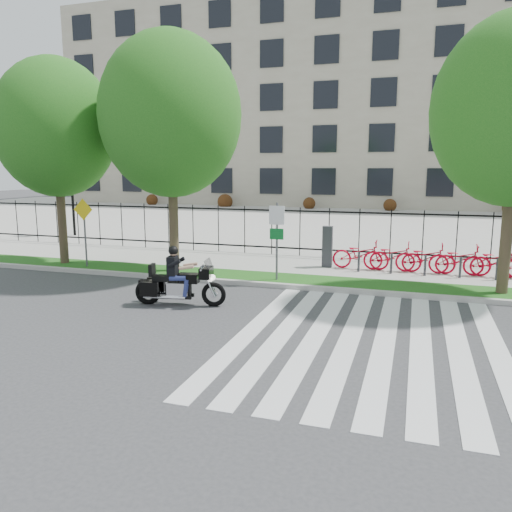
% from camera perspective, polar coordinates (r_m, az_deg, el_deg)
% --- Properties ---
extents(ground, '(120.00, 120.00, 0.00)m').
position_cam_1_polar(ground, '(12.67, -9.90, -7.25)').
color(ground, '#343437').
rests_on(ground, ground).
extents(curb, '(60.00, 0.20, 0.15)m').
position_cam_1_polar(curb, '(16.26, -3.19, -2.98)').
color(curb, '#A7A49D').
rests_on(curb, ground).
extents(grass_verge, '(60.00, 1.50, 0.15)m').
position_cam_1_polar(grass_verge, '(17.03, -2.17, -2.36)').
color(grass_verge, '#184711').
rests_on(grass_verge, ground).
extents(sidewalk, '(60.00, 3.50, 0.15)m').
position_cam_1_polar(sidewalk, '(19.35, 0.36, -0.85)').
color(sidewalk, '#9C9A92').
rests_on(sidewalk, ground).
extents(plaza, '(80.00, 34.00, 0.10)m').
position_cam_1_polar(plaza, '(36.32, 8.74, 4.11)').
color(plaza, '#9C9A92').
rests_on(plaza, ground).
extents(crosswalk_stripes, '(5.70, 8.00, 0.01)m').
position_cam_1_polar(crosswalk_stripes, '(11.34, 12.55, -9.39)').
color(crosswalk_stripes, silver).
rests_on(crosswalk_stripes, ground).
extents(iron_fence, '(30.00, 0.06, 2.00)m').
position_cam_1_polar(iron_fence, '(20.84, 1.81, 2.92)').
color(iron_fence, black).
rests_on(iron_fence, sidewalk).
extents(office_building, '(60.00, 21.90, 20.15)m').
position_cam_1_polar(office_building, '(56.23, 12.41, 16.19)').
color(office_building, gray).
rests_on(office_building, ground).
extents(lamp_post_left, '(1.06, 0.70, 4.25)m').
position_cam_1_polar(lamp_post_left, '(28.77, -20.36, 8.38)').
color(lamp_post_left, black).
rests_on(lamp_post_left, ground).
extents(street_tree_0, '(4.38, 4.38, 7.55)m').
position_cam_1_polar(street_tree_0, '(20.21, -21.91, 13.41)').
color(street_tree_0, '#3D2F21').
rests_on(street_tree_0, grass_verge).
extents(street_tree_1, '(4.80, 4.80, 8.09)m').
position_cam_1_polar(street_tree_1, '(17.66, -9.73, 15.55)').
color(street_tree_1, '#3D2F21').
rests_on(street_tree_1, grass_verge).
extents(bike_share_station, '(8.97, 0.89, 1.50)m').
position_cam_1_polar(bike_share_station, '(18.19, 22.06, -0.38)').
color(bike_share_station, '#2D2D33').
rests_on(bike_share_station, sidewalk).
extents(sign_pole_regulatory, '(0.50, 0.09, 2.50)m').
position_cam_1_polar(sign_pole_regulatory, '(15.95, 2.39, 2.86)').
color(sign_pole_regulatory, '#59595B').
rests_on(sign_pole_regulatory, grass_verge).
extents(sign_pole_warning, '(0.78, 0.09, 2.49)m').
position_cam_1_polar(sign_pole_warning, '(19.20, -19.04, 3.54)').
color(sign_pole_warning, '#59595B').
rests_on(sign_pole_warning, grass_verge).
extents(motorcycle_rider, '(2.56, 0.96, 1.99)m').
position_cam_1_polar(motorcycle_rider, '(13.83, -8.77, -2.91)').
color(motorcycle_rider, black).
rests_on(motorcycle_rider, ground).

